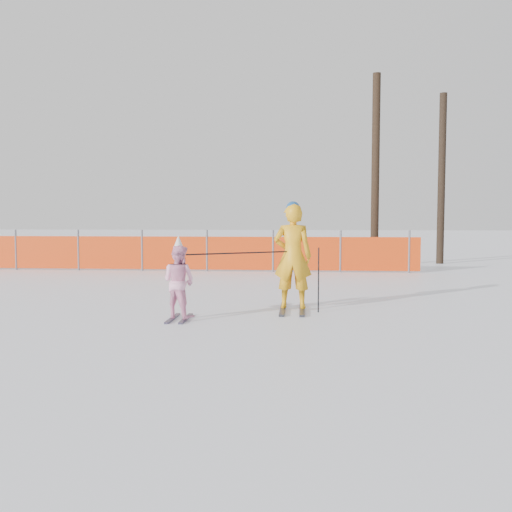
% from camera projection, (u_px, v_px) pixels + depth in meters
% --- Properties ---
extents(ground, '(120.00, 120.00, 0.00)m').
position_uv_depth(ground, '(253.00, 321.00, 9.07)').
color(ground, white).
rests_on(ground, ground).
extents(adult, '(0.70, 1.44, 1.92)m').
position_uv_depth(adult, '(293.00, 256.00, 10.04)').
color(adult, black).
rests_on(adult, ground).
extents(child, '(0.70, 0.85, 1.36)m').
position_uv_depth(child, '(179.00, 281.00, 9.15)').
color(child, black).
rests_on(child, ground).
extents(ski_poles, '(2.17, 0.96, 1.13)m').
position_uv_depth(ski_poles, '(269.00, 263.00, 9.67)').
color(ski_poles, black).
rests_on(ski_poles, ground).
extents(safety_fence, '(16.36, 0.06, 1.25)m').
position_uv_depth(safety_fence, '(147.00, 253.00, 17.35)').
color(safety_fence, '#595960').
rests_on(safety_fence, ground).
extents(tree_trunks, '(2.69, 1.48, 6.33)m').
position_uv_depth(tree_trunks, '(407.00, 175.00, 19.28)').
color(tree_trunks, black).
rests_on(tree_trunks, ground).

